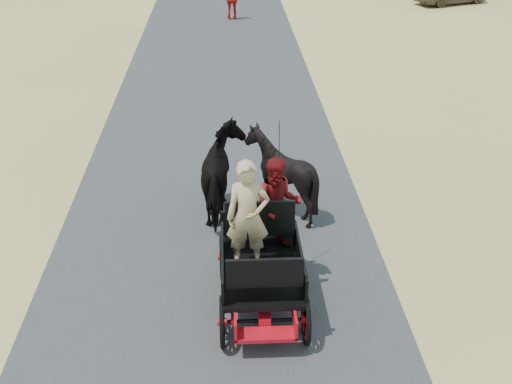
{
  "coord_description": "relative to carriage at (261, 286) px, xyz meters",
  "views": [
    {
      "loc": [
        0.24,
        -8.28,
        6.52
      ],
      "look_at": [
        0.73,
        1.58,
        1.2
      ],
      "focal_mm": 45.0,
      "sensor_mm": 36.0,
      "label": 1
    }
  ],
  "objects": [
    {
      "name": "carriage",
      "position": [
        0.0,
        0.0,
        0.0
      ],
      "size": [
        1.3,
        2.4,
        0.72
      ],
      "primitive_type": null,
      "color": "black",
      "rests_on": "ground"
    },
    {
      "name": "driver_man",
      "position": [
        -0.2,
        0.05,
        1.26
      ],
      "size": [
        0.66,
        0.43,
        1.8
      ],
      "primitive_type": "imported",
      "color": "tan",
      "rests_on": "carriage"
    },
    {
      "name": "horse_left",
      "position": [
        -0.55,
        3.0,
        0.49
      ],
      "size": [
        0.91,
        2.01,
        1.7
      ],
      "primitive_type": "imported",
      "rotation": [
        0.0,
        0.0,
        3.14
      ],
      "color": "black",
      "rests_on": "ground"
    },
    {
      "name": "road",
      "position": [
        -0.73,
        0.02,
        -0.35
      ],
      "size": [
        6.0,
        140.0,
        0.01
      ],
      "primitive_type": "cube",
      "color": "#38383A",
      "rests_on": "ground"
    },
    {
      "name": "passenger_woman",
      "position": [
        0.3,
        0.6,
        1.15
      ],
      "size": [
        0.77,
        0.6,
        1.58
      ],
      "primitive_type": "imported",
      "color": "#660C0F",
      "rests_on": "carriage"
    },
    {
      "name": "ground",
      "position": [
        -0.73,
        0.02,
        -0.36
      ],
      "size": [
        140.0,
        140.0,
        0.0
      ],
      "primitive_type": "plane",
      "color": "tan"
    },
    {
      "name": "horse_right",
      "position": [
        0.55,
        3.0,
        0.49
      ],
      "size": [
        1.37,
        1.54,
        1.7
      ],
      "primitive_type": "imported",
      "rotation": [
        0.0,
        0.0,
        3.14
      ],
      "color": "black",
      "rests_on": "ground"
    }
  ]
}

